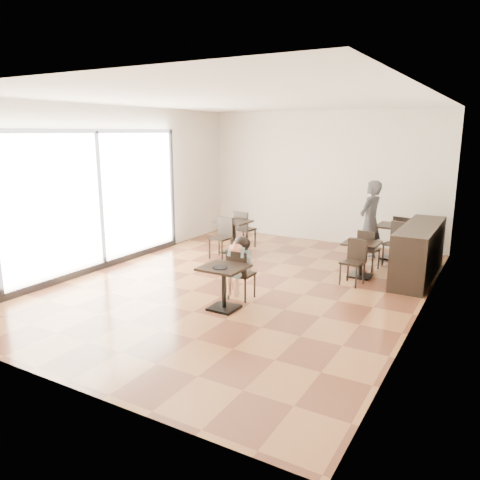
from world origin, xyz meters
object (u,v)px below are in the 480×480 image
Objects in this scene: chair_left_b at (220,238)px; chair_mid_b at (352,263)px; chair_left_a at (245,229)px; chair_mid_a at (369,250)px; child_table at (224,288)px; child at (242,268)px; cafe_table_back at (393,242)px; cafe_table_mid at (361,259)px; adult_patron at (370,220)px; chair_back_b at (395,244)px; cafe_table_left at (233,237)px; chair_back_a at (404,236)px; child_chair at (242,274)px.

chair_mid_b is at bearing -1.48° from chair_left_b.
chair_mid_a is at bearing 178.52° from chair_left_a.
child_table is 0.66× the size of child.
child reaches higher than chair_mid_b.
chair_mid_b is (0.00, -1.10, 0.00)m from chair_mid_a.
cafe_table_mid is at bearing -98.44° from cafe_table_back.
adult_patron is 0.77m from chair_back_b.
cafe_table_left is 0.55m from chair_left_a.
chair_back_a is 1.00× the size of chair_back_b.
chair_back_a is at bearing 69.61° from child_table.
chair_left_a is (-1.65, 3.08, -0.08)m from child.
cafe_table_left is (-1.65, 3.08, 0.02)m from child_table.
chair_mid_a is (1.36, 3.26, 0.06)m from child_table.
cafe_table_back is at bearing 81.69° from chair_back_a.
cafe_table_left is 0.82× the size of chair_back_b.
chair_mid_a reaches higher than child_table.
child_chair is 3.02m from cafe_table_left.
chair_left_a is 3.58m from chair_back_a.
chair_left_b is (-1.65, 1.98, -0.08)m from child.
chair_back_b is (3.41, 0.73, 0.08)m from cafe_table_left.
cafe_table_left is at bearing -158.53° from cafe_table_back.
chair_left_a reaches higher than cafe_table_back.
cafe_table_back is 0.84× the size of chair_left_b.
chair_mid_b is at bearing 95.10° from chair_back_a.
cafe_table_left is 0.55m from chair_left_b.
cafe_table_back is 3.74m from chair_left_b.
chair_mid_b is at bearing 57.79° from child_table.
cafe_table_mid is 0.83× the size of chair_mid_b.
child reaches higher than cafe_table_mid.
cafe_table_mid is 3.02m from chair_left_b.
cafe_table_mid is at bearing -122.21° from child_chair.
child_chair is at bearing -104.50° from chair_back_b.
chair_mid_b is at bearing -96.35° from cafe_table_back.
cafe_table_mid is 1.66m from cafe_table_back.
adult_patron is (1.16, 3.51, 0.43)m from child_chair.
chair_left_b reaches higher than cafe_table_back.
cafe_table_mid is at bearing 98.96° from chair_mid_a.
chair_mid_a and chair_mid_b have the same top height.
cafe_table_mid is 0.83× the size of chair_mid_a.
chair_mid_b is (1.36, 1.61, -0.01)m from child_chair.
cafe_table_mid is 0.91× the size of cafe_table_back.
chair_mid_b is (-0.24, -2.19, 0.03)m from cafe_table_back.
chair_back_b reaches higher than chair_mid_a.
cafe_table_mid is 0.76× the size of chair_left_b.
child_table is 0.58m from child.
adult_patron is 0.93m from chair_mid_a.
child_chair reaches higher than chair_mid_b.
chair_mid_a is at bearing -116.67° from child_chair.
child is at bearing 90.00° from child_table.
chair_mid_b is 0.92× the size of chair_left_b.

